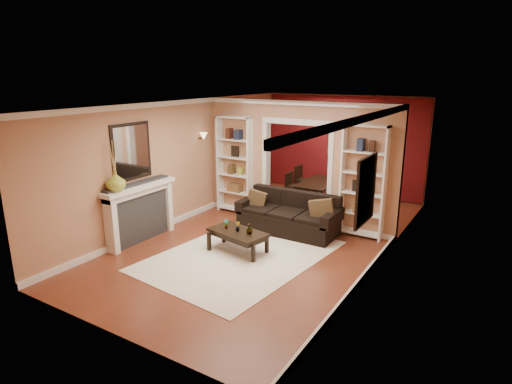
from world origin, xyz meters
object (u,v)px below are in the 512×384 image
Objects in this scene: bookshelf_left at (235,165)px; bookshelf_right at (363,182)px; sofa at (288,213)px; fireplace at (141,213)px; dining_table at (320,192)px; coffee_table at (238,242)px.

bookshelf_left is 3.10m from bookshelf_right.
bookshelf_left reaches higher than sofa.
dining_table is (1.95, 4.36, -0.31)m from fireplace.
dining_table reaches higher than coffee_table.
bookshelf_right reaches higher than coffee_table.
coffee_table is 2.63m from bookshelf_left.
fireplace is at bearing 155.88° from dining_table.
coffee_table is 0.48× the size of bookshelf_right.
fireplace is (-1.95, -0.52, 0.37)m from coffee_table.
bookshelf_left is (-1.73, 0.58, 0.73)m from sofa.
bookshelf_right is at bearing 0.00° from bookshelf_left.
bookshelf_right is 1.50× the size of dining_table.
fireplace is at bearing -145.20° from bookshelf_right.
dining_table is at bearing 65.88° from fireplace.
sofa is 3.00m from fireplace.
bookshelf_left is at bearing 136.85° from coffee_table.
sofa is at bearing 89.13° from coffee_table.
bookshelf_left is 1.50× the size of dining_table.
fireplace is at bearing -139.33° from sofa.
bookshelf_right is (1.69, 2.01, 0.94)m from coffee_table.
bookshelf_left is 2.65m from fireplace.
fireplace is at bearing -153.21° from coffee_table.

